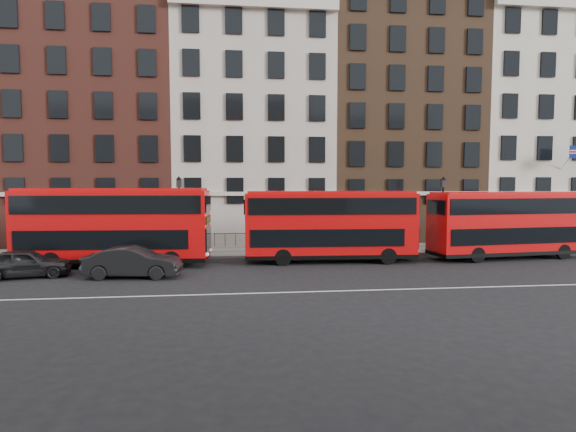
{
  "coord_description": "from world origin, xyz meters",
  "views": [
    {
      "loc": [
        -1.42,
        -22.01,
        4.9
      ],
      "look_at": [
        1.62,
        5.0,
        3.0
      ],
      "focal_mm": 28.0,
      "sensor_mm": 36.0,
      "label": 1
    }
  ],
  "objects": [
    {
      "name": "ground",
      "position": [
        0.0,
        0.0,
        0.0
      ],
      "size": [
        120.0,
        120.0,
        0.0
      ],
      "primitive_type": "plane",
      "color": "black",
      "rests_on": "ground"
    },
    {
      "name": "pavement",
      "position": [
        0.0,
        10.5,
        0.07
      ],
      "size": [
        80.0,
        5.0,
        0.15
      ],
      "primitive_type": "cube",
      "color": "slate",
      "rests_on": "ground"
    },
    {
      "name": "kerb",
      "position": [
        0.0,
        8.0,
        0.08
      ],
      "size": [
        80.0,
        0.3,
        0.16
      ],
      "primitive_type": "cube",
      "color": "gray",
      "rests_on": "ground"
    },
    {
      "name": "road_centre_line",
      "position": [
        0.0,
        -2.0,
        0.01
      ],
      "size": [
        70.0,
        0.12,
        0.01
      ],
      "primitive_type": "cube",
      "color": "white",
      "rests_on": "ground"
    },
    {
      "name": "building_terrace",
      "position": [
        -0.31,
        17.88,
        10.24
      ],
      "size": [
        64.0,
        11.95,
        22.0
      ],
      "color": "#AFA697",
      "rests_on": "ground"
    },
    {
      "name": "bus_b",
      "position": [
        -8.82,
        5.8,
        2.52
      ],
      "size": [
        11.3,
        3.29,
        4.69
      ],
      "rotation": [
        0.0,
        0.0,
        -0.05
      ],
      "color": "red",
      "rests_on": "ground"
    },
    {
      "name": "bus_c",
      "position": [
        4.35,
        5.8,
        2.41
      ],
      "size": [
        10.82,
        3.05,
        4.5
      ],
      "rotation": [
        0.0,
        0.0,
        -0.04
      ],
      "color": "red",
      "rests_on": "ground"
    },
    {
      "name": "bus_d",
      "position": [
        16.32,
        5.79,
        2.37
      ],
      "size": [
        10.73,
        3.63,
        4.42
      ],
      "rotation": [
        0.0,
        0.0,
        0.11
      ],
      "color": "red",
      "rests_on": "ground"
    },
    {
      "name": "car_rear",
      "position": [
        -12.59,
        2.85,
        0.76
      ],
      "size": [
        4.73,
        2.65,
        1.52
      ],
      "primitive_type": "imported",
      "rotation": [
        0.0,
        0.0,
        1.77
      ],
      "color": "black",
      "rests_on": "ground"
    },
    {
      "name": "car_front",
      "position": [
        -6.93,
        2.21,
        0.82
      ],
      "size": [
        5.08,
        2.13,
        1.63
      ],
      "primitive_type": "imported",
      "rotation": [
        0.0,
        0.0,
        1.49
      ],
      "color": "black",
      "rests_on": "ground"
    },
    {
      "name": "lamp_post_left",
      "position": [
        -5.34,
        8.93,
        3.08
      ],
      "size": [
        0.44,
        0.44,
        5.33
      ],
      "color": "black",
      "rests_on": "pavement"
    },
    {
      "name": "lamp_post_right",
      "position": [
        13.11,
        8.44,
        3.08
      ],
      "size": [
        0.44,
        0.44,
        5.33
      ],
      "color": "black",
      "rests_on": "pavement"
    },
    {
      "name": "iron_railings",
      "position": [
        0.0,
        12.7,
        0.65
      ],
      "size": [
        6.6,
        0.06,
        1.0
      ],
      "primitive_type": null,
      "color": "black",
      "rests_on": "pavement"
    }
  ]
}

